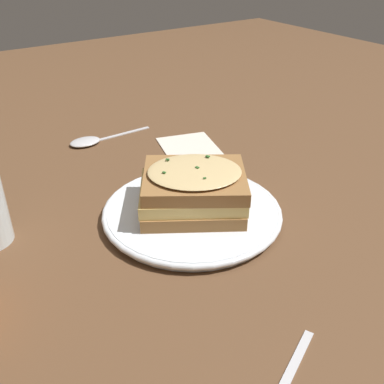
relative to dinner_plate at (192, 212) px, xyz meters
The scene contains 5 objects.
ground_plane 0.02m from the dinner_plate, 90.49° to the left, with size 2.40×2.40×0.00m, color brown.
dinner_plate is the anchor object (origin of this frame).
sandwich 0.04m from the dinner_plate, 136.70° to the right, with size 0.18×0.19×0.06m.
spoon 0.33m from the dinner_plate, ahead, with size 0.04×0.17×0.01m.
napkin 0.24m from the dinner_plate, 33.05° to the right, with size 0.12×0.10×0.00m, color silver.
Camera 1 is at (-0.45, 0.29, 0.36)m, focal length 42.00 mm.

